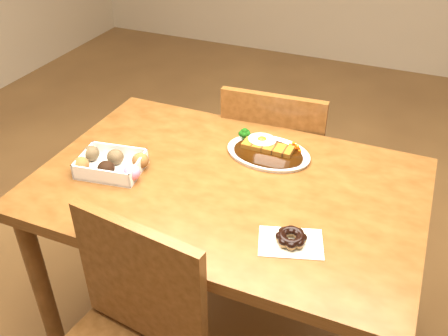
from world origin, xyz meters
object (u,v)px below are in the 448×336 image
at_px(table, 228,207).
at_px(pon_de_ring, 291,238).
at_px(chair_far, 276,166).
at_px(donut_box, 111,163).
at_px(katsu_curry_plate, 267,150).

xyz_separation_m(table, pon_de_ring, (0.26, -0.19, 0.12)).
bearing_deg(table, chair_far, 89.86).
height_order(table, chair_far, chair_far).
distance_m(table, donut_box, 0.40).
distance_m(chair_far, donut_box, 0.79).
xyz_separation_m(table, donut_box, (-0.37, -0.09, 0.13)).
relative_size(table, donut_box, 5.03).
bearing_deg(katsu_curry_plate, pon_de_ring, -62.92).
xyz_separation_m(chair_far, pon_de_ring, (0.26, -0.73, 0.29)).
height_order(donut_box, pon_de_ring, donut_box).
bearing_deg(donut_box, katsu_curry_plate, 34.20).
bearing_deg(table, katsu_curry_plate, 73.54).
height_order(table, donut_box, donut_box).
xyz_separation_m(donut_box, pon_de_ring, (0.63, -0.10, -0.01)).
bearing_deg(pon_de_ring, table, 144.08).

